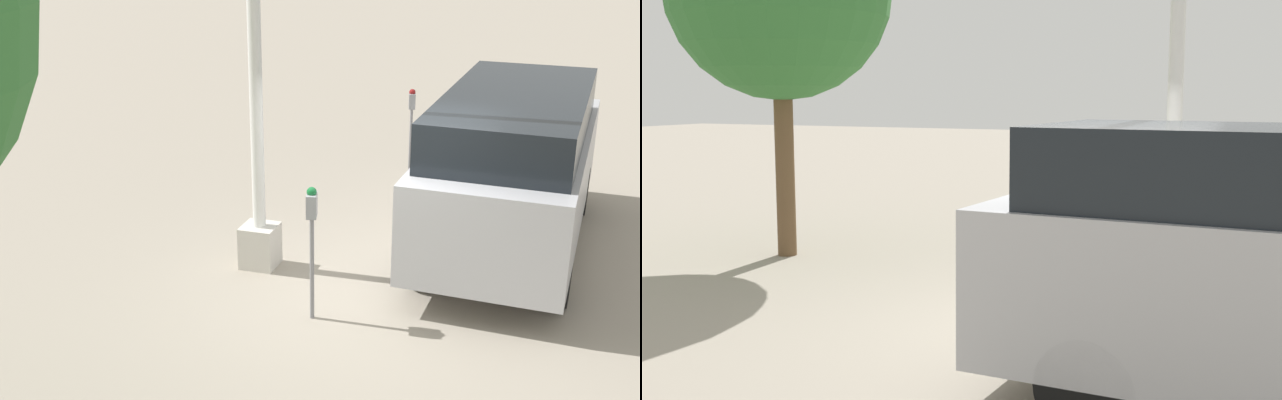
{
  "view_description": "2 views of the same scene",
  "coord_description": "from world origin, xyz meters",
  "views": [
    {
      "loc": [
        -8.04,
        -2.03,
        4.34
      ],
      "look_at": [
        0.01,
        0.57,
        1.24
      ],
      "focal_mm": 45.0,
      "sensor_mm": 36.0,
      "label": 1
    },
    {
      "loc": [
        2.07,
        -7.3,
        2.39
      ],
      "look_at": [
        -0.99,
        -0.33,
        1.35
      ],
      "focal_mm": 45.0,
      "sensor_mm": 36.0,
      "label": 2
    }
  ],
  "objects": [
    {
      "name": "lamp_post",
      "position": [
        0.68,
        1.59,
        2.12
      ],
      "size": [
        0.44,
        0.44,
        6.3
      ],
      "color": "beige",
      "rests_on": "ground"
    },
    {
      "name": "ground_plane",
      "position": [
        0.0,
        0.0,
        0.0
      ],
      "size": [
        80.0,
        80.0,
        0.0
      ],
      "primitive_type": "plane",
      "color": "gray"
    },
    {
      "name": "parking_meter_near",
      "position": [
        -0.45,
        0.51,
        1.15
      ],
      "size": [
        0.22,
        0.15,
        1.55
      ],
      "rotation": [
        0.0,
        0.0,
        0.23
      ],
      "color": "gray",
      "rests_on": "ground"
    }
  ]
}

